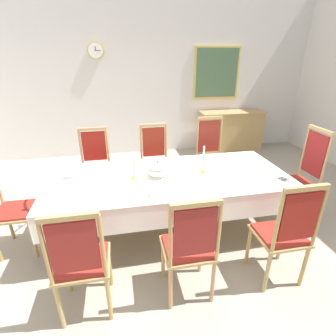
{
  "coord_description": "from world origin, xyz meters",
  "views": [
    {
      "loc": [
        -0.54,
        -2.73,
        2.05
      ],
      "look_at": [
        0.0,
        -0.0,
        0.82
      ],
      "focal_mm": 27.32,
      "sensor_mm": 36.0,
      "label": 1
    }
  ],
  "objects_px": {
    "chair_north_a": "(96,164)",
    "soup_tureen": "(158,169)",
    "mounted_clock": "(96,50)",
    "bowl_far_left": "(159,192)",
    "chair_north_c": "(211,154)",
    "chair_north_b": "(155,160)",
    "chair_head_west": "(6,204)",
    "chair_south_c": "(285,232)",
    "chair_head_east": "(302,174)",
    "candlestick_west": "(134,169)",
    "bowl_near_right": "(283,180)",
    "framed_painting": "(217,73)",
    "dining_table": "(169,181)",
    "chair_south_b": "(190,246)",
    "spoon_secondary": "(291,180)",
    "spoon_primary": "(140,163)",
    "sideboard": "(231,131)",
    "chair_south_a": "(81,261)",
    "candlestick_east": "(203,163)",
    "bowl_near_left": "(148,162)"
  },
  "relations": [
    {
      "from": "candlestick_west",
      "to": "spoon_primary",
      "type": "distance_m",
      "value": 0.48
    },
    {
      "from": "chair_north_a",
      "to": "mounted_clock",
      "type": "height_order",
      "value": "mounted_clock"
    },
    {
      "from": "dining_table",
      "to": "candlestick_east",
      "type": "height_order",
      "value": "candlestick_east"
    },
    {
      "from": "chair_head_east",
      "to": "bowl_near_right",
      "type": "relative_size",
      "value": 7.9
    },
    {
      "from": "spoon_secondary",
      "to": "sideboard",
      "type": "relative_size",
      "value": 0.12
    },
    {
      "from": "chair_south_b",
      "to": "mounted_clock",
      "type": "distance_m",
      "value": 4.31
    },
    {
      "from": "chair_south_a",
      "to": "bowl_far_left",
      "type": "relative_size",
      "value": 5.52
    },
    {
      "from": "chair_south_c",
      "to": "bowl_near_right",
      "type": "bearing_deg",
      "value": 60.57
    },
    {
      "from": "chair_north_a",
      "to": "chair_north_c",
      "type": "relative_size",
      "value": 0.93
    },
    {
      "from": "chair_south_c",
      "to": "framed_painting",
      "type": "relative_size",
      "value": 1.03
    },
    {
      "from": "chair_head_east",
      "to": "bowl_far_left",
      "type": "bearing_deg",
      "value": 101.65
    },
    {
      "from": "chair_south_c",
      "to": "chair_head_east",
      "type": "relative_size",
      "value": 0.9
    },
    {
      "from": "chair_north_b",
      "to": "chair_head_west",
      "type": "bearing_deg",
      "value": 29.25
    },
    {
      "from": "spoon_secondary",
      "to": "chair_south_b",
      "type": "bearing_deg",
      "value": -141.32
    },
    {
      "from": "framed_painting",
      "to": "soup_tureen",
      "type": "bearing_deg",
      "value": -121.16
    },
    {
      "from": "soup_tureen",
      "to": "bowl_near_right",
      "type": "relative_size",
      "value": 1.54
    },
    {
      "from": "chair_south_b",
      "to": "chair_head_east",
      "type": "relative_size",
      "value": 0.87
    },
    {
      "from": "spoon_primary",
      "to": "mounted_clock",
      "type": "distance_m",
      "value": 2.89
    },
    {
      "from": "chair_north_b",
      "to": "framed_painting",
      "type": "height_order",
      "value": "framed_painting"
    },
    {
      "from": "dining_table",
      "to": "chair_head_west",
      "type": "height_order",
      "value": "chair_head_west"
    },
    {
      "from": "spoon_secondary",
      "to": "sideboard",
      "type": "xyz_separation_m",
      "value": [
        0.67,
        3.07,
        -0.31
      ]
    },
    {
      "from": "bowl_far_left",
      "to": "dining_table",
      "type": "bearing_deg",
      "value": 64.88
    },
    {
      "from": "chair_south_a",
      "to": "framed_painting",
      "type": "distance_m",
      "value": 4.83
    },
    {
      "from": "chair_south_a",
      "to": "bowl_near_left",
      "type": "bearing_deg",
      "value": 62.96
    },
    {
      "from": "chair_head_east",
      "to": "spoon_primary",
      "type": "distance_m",
      "value": 2.14
    },
    {
      "from": "chair_north_a",
      "to": "chair_south_c",
      "type": "xyz_separation_m",
      "value": [
        1.79,
        -1.97,
        0.0
      ]
    },
    {
      "from": "chair_north_c",
      "to": "mounted_clock",
      "type": "distance_m",
      "value": 3.03
    },
    {
      "from": "bowl_near_right",
      "to": "framed_painting",
      "type": "bearing_deg",
      "value": 82.56
    },
    {
      "from": "candlestick_west",
      "to": "spoon_primary",
      "type": "bearing_deg",
      "value": 76.69
    },
    {
      "from": "candlestick_west",
      "to": "framed_painting",
      "type": "relative_size",
      "value": 0.3
    },
    {
      "from": "chair_head_east",
      "to": "chair_south_b",
      "type": "bearing_deg",
      "value": 118.57
    },
    {
      "from": "chair_south_a",
      "to": "mounted_clock",
      "type": "bearing_deg",
      "value": 89.15
    },
    {
      "from": "chair_south_a",
      "to": "mounted_clock",
      "type": "distance_m",
      "value": 4.23
    },
    {
      "from": "chair_north_c",
      "to": "framed_painting",
      "type": "bearing_deg",
      "value": -111.42
    },
    {
      "from": "chair_north_b",
      "to": "framed_painting",
      "type": "xyz_separation_m",
      "value": [
        1.67,
        1.96,
        1.13
      ]
    },
    {
      "from": "chair_south_c",
      "to": "candlestick_east",
      "type": "xyz_separation_m",
      "value": [
        -0.47,
        0.99,
        0.32
      ]
    },
    {
      "from": "chair_south_b",
      "to": "candlestick_west",
      "type": "height_order",
      "value": "candlestick_west"
    },
    {
      "from": "soup_tureen",
      "to": "dining_table",
      "type": "bearing_deg",
      "value": -0.0
    },
    {
      "from": "candlestick_west",
      "to": "chair_head_east",
      "type": "bearing_deg",
      "value": 0.0
    },
    {
      "from": "soup_tureen",
      "to": "spoon_secondary",
      "type": "xyz_separation_m",
      "value": [
        1.46,
        -0.38,
        -0.09
      ]
    },
    {
      "from": "bowl_far_left",
      "to": "spoon_primary",
      "type": "height_order",
      "value": "bowl_far_left"
    },
    {
      "from": "bowl_near_right",
      "to": "chair_north_b",
      "type": "bearing_deg",
      "value": 131.49
    },
    {
      "from": "chair_south_a",
      "to": "bowl_near_right",
      "type": "bearing_deg",
      "value": 15.33
    },
    {
      "from": "chair_north_a",
      "to": "soup_tureen",
      "type": "bearing_deg",
      "value": 128.27
    },
    {
      "from": "chair_north_c",
      "to": "candlestick_east",
      "type": "height_order",
      "value": "chair_north_c"
    },
    {
      "from": "bowl_far_left",
      "to": "mounted_clock",
      "type": "height_order",
      "value": "mounted_clock"
    },
    {
      "from": "chair_south_c",
      "to": "soup_tureen",
      "type": "bearing_deg",
      "value": 135.78
    },
    {
      "from": "chair_north_a",
      "to": "dining_table",
      "type": "bearing_deg",
      "value": 132.79
    },
    {
      "from": "chair_north_c",
      "to": "candlestick_west",
      "type": "relative_size",
      "value": 3.67
    },
    {
      "from": "bowl_near_right",
      "to": "chair_south_b",
      "type": "bearing_deg",
      "value": -154.69
    }
  ]
}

